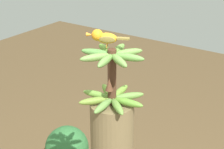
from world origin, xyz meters
TOP-DOWN VIEW (x-y plane):
  - banana_bunch at (0.00, 0.00)m, footprint 0.32×0.32m
  - perched_bird at (-0.00, -0.05)m, footprint 0.10×0.19m
  - tropical_shrub at (-0.58, -0.84)m, footprint 0.35×0.35m

SIDE VIEW (x-z plane):
  - tropical_shrub at x=-0.58m, z-range 0.02..0.40m
  - banana_bunch at x=0.00m, z-range 1.12..1.40m
  - perched_bird at x=0.00m, z-range 1.40..1.49m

